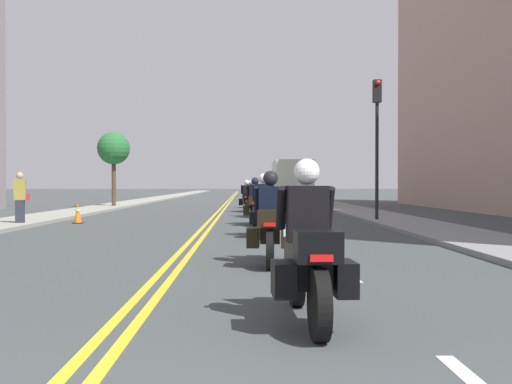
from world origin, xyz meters
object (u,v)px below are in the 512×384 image
Objects in this scene: motorcycle_0 at (308,258)px; pedestrian_0 at (20,198)px; street_tree_0 at (114,149)px; parked_truck at (291,186)px; motorcycle_3 at (255,206)px; motorcycle_5 at (247,199)px; motorcycle_1 at (270,226)px; traffic_light_near at (377,125)px; motorcycle_4 at (254,202)px; motorcycle_6 at (251,196)px; traffic_cone_0 at (78,213)px; motorcycle_2 at (264,212)px.

motorcycle_0 is 1.24× the size of pedestrian_0.
parked_truck is (10.53, 2.24, -2.15)m from street_tree_0.
street_tree_0 is at bearing 119.40° from motorcycle_3.
motorcycle_0 is at bearing -87.87° from motorcycle_5.
traffic_light_near is at bearing 72.45° from motorcycle_1.
pedestrian_0 is at bearing -141.59° from motorcycle_4.
motorcycle_0 is at bearing -73.94° from pedestrian_0.
motorcycle_5 is 5.08m from motorcycle_6.
motorcycle_6 reaches higher than traffic_cone_0.
motorcycle_1 is 0.33× the size of parked_truck.
motorcycle_4 reaches higher than motorcycle_0.
traffic_light_near is at bearing -5.34° from pedestrian_0.
street_tree_0 is 10.97m from parked_truck.
motorcycle_0 reaches higher than motorcycle_6.
motorcycle_5 is 8.14m from parked_truck.
traffic_light_near is at bearing 1.24° from traffic_cone_0.
traffic_cone_0 is at bearing -144.22° from motorcycle_4.
street_tree_0 is at bearing 111.98° from motorcycle_2.
motorcycle_1 is 1.01× the size of motorcycle_5.
motorcycle_2 is 1.04× the size of motorcycle_5.
traffic_light_near is (4.14, 15.67, 2.85)m from motorcycle_0.
motorcycle_5 is 9.81m from street_tree_0.
motorcycle_2 is 14.36m from motorcycle_5.
motorcycle_6 is at bearing 65.79° from traffic_cone_0.
traffic_light_near reaches higher than motorcycle_3.
motorcycle_4 is 4.72m from motorcycle_5.
motorcycle_1 is 2.93× the size of traffic_cone_0.
motorcycle_2 is at bearing -86.59° from motorcycle_3.
motorcycle_1 is 0.42× the size of traffic_light_near.
traffic_light_near is (4.33, -3.85, 2.85)m from motorcycle_4.
traffic_light_near is 1.15× the size of street_tree_0.
motorcycle_2 is at bearing -86.86° from motorcycle_4.
traffic_light_near is 18.61m from street_tree_0.
pedestrian_0 is (-7.42, -10.27, 0.25)m from motorcycle_5.
motorcycle_5 is at bearing 91.16° from motorcycle_2.
motorcycle_6 is 0.43× the size of traffic_light_near.
street_tree_0 is at bearing 110.97° from motorcycle_1.
motorcycle_1 is at bearing -87.32° from motorcycle_4.
traffic_light_near is (4.38, 1.19, 2.85)m from motorcycle_3.
motorcycle_5 is 10.62m from traffic_cone_0.
motorcycle_6 is (-0.19, 29.31, 0.01)m from motorcycle_0.
motorcycle_2 is 8.43m from traffic_cone_0.
street_tree_0 is (-1.76, 14.17, 3.06)m from traffic_cone_0.
motorcycle_2 reaches higher than motorcycle_5.
motorcycle_6 is 1.23× the size of pedestrian_0.
motorcycle_4 is at bearing 93.41° from motorcycle_1.
parked_truck is (2.44, 21.98, 0.61)m from motorcycle_2.
traffic_cone_0 is at bearing 122.83° from motorcycle_1.
motorcycle_5 is (-0.47, 24.23, 0.01)m from motorcycle_0.
pedestrian_0 is (-7.72, 9.59, 0.25)m from motorcycle_1.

